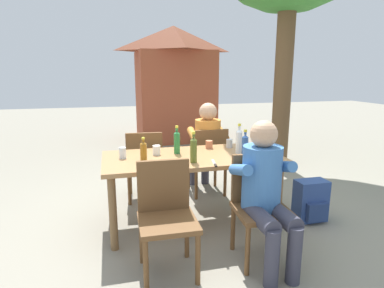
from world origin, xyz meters
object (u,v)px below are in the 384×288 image
(bottle_blue, at_px, (245,145))
(cup_glass, at_px, (123,153))
(table_knife, at_px, (215,164))
(chair_far_right, at_px, (208,158))
(brick_kiosk, at_px, (174,81))
(chair_near_left, at_px, (166,211))
(person_in_plaid_shirt, at_px, (266,187))
(bottle_amber, at_px, (143,150))
(backpack_by_near_side, at_px, (311,201))
(person_in_white_shirt, at_px, (206,143))
(bottle_green, at_px, (177,142))
(dining_table, at_px, (192,164))
(chair_far_left, at_px, (145,162))
(cup_white, at_px, (157,150))
(bottle_olive, at_px, (194,149))
(bottle_clear, at_px, (239,141))
(cup_terracotta, at_px, (209,144))
(cup_steel, at_px, (229,143))
(chair_near_right, at_px, (259,201))

(bottle_blue, relative_size, cup_glass, 2.57)
(bottle_blue, relative_size, table_knife, 1.15)
(chair_far_right, height_order, brick_kiosk, brick_kiosk)
(chair_near_left, distance_m, person_in_plaid_shirt, 0.81)
(person_in_plaid_shirt, relative_size, bottle_blue, 4.26)
(bottle_amber, bearing_deg, backpack_by_near_side, -6.62)
(person_in_white_shirt, bearing_deg, bottle_green, -126.69)
(dining_table, bearing_deg, bottle_amber, -173.59)
(chair_far_left, relative_size, cup_white, 9.14)
(bottle_amber, xyz_separation_m, brick_kiosk, (1.19, 4.49, 0.52))
(chair_near_left, distance_m, bottle_olive, 0.70)
(bottle_blue, bearing_deg, bottle_amber, 172.31)
(bottle_amber, xyz_separation_m, bottle_green, (0.36, 0.19, 0.03))
(bottle_amber, bearing_deg, person_in_plaid_shirt, -41.35)
(bottle_blue, bearing_deg, cup_white, 159.08)
(chair_far_right, xyz_separation_m, bottle_clear, (0.09, -0.75, 0.37))
(cup_white, height_order, brick_kiosk, brick_kiosk)
(cup_glass, bearing_deg, cup_terracotta, 11.79)
(bottle_blue, height_order, cup_terracotta, bottle_blue)
(person_in_plaid_shirt, bearing_deg, cup_steel, 85.12)
(cup_glass, bearing_deg, cup_white, 9.76)
(person_in_white_shirt, relative_size, cup_glass, 10.95)
(brick_kiosk, bearing_deg, cup_steel, -92.89)
(person_in_plaid_shirt, relative_size, bottle_olive, 4.06)
(table_knife, bearing_deg, bottle_green, 117.71)
(bottle_amber, xyz_separation_m, cup_white, (0.15, 0.18, -0.05))
(cup_steel, bearing_deg, table_knife, -121.71)
(chair_far_right, xyz_separation_m, person_in_white_shirt, (-0.00, 0.11, 0.17))
(bottle_amber, bearing_deg, person_in_white_shirt, 45.12)
(chair_near_left, xyz_separation_m, bottle_amber, (-0.09, 0.67, 0.33))
(bottle_green, relative_size, backpack_by_near_side, 0.66)
(cup_steel, distance_m, cup_white, 0.83)
(chair_near_right, distance_m, brick_kiosk, 5.24)
(cup_glass, bearing_deg, dining_table, -5.96)
(dining_table, relative_size, cup_terracotta, 20.59)
(bottle_clear, bearing_deg, dining_table, 176.71)
(bottle_amber, xyz_separation_m, backpack_by_near_side, (1.72, -0.20, -0.61))
(chair_far_right, bearing_deg, cup_terracotta, -106.52)
(backpack_by_near_side, bearing_deg, cup_white, 166.28)
(dining_table, distance_m, cup_terracotta, 0.40)
(brick_kiosk, bearing_deg, cup_white, -103.55)
(bottle_olive, xyz_separation_m, cup_glass, (-0.63, 0.31, -0.07))
(chair_near_left, relative_size, bottle_green, 3.01)
(chair_near_right, relative_size, cup_glass, 8.08)
(cup_steel, xyz_separation_m, cup_terracotta, (-0.23, 0.03, -0.00))
(backpack_by_near_side, bearing_deg, dining_table, 168.33)
(chair_near_left, distance_m, cup_glass, 0.89)
(person_in_white_shirt, height_order, bottle_green, person_in_white_shirt)
(person_in_white_shirt, xyz_separation_m, cup_white, (-0.73, -0.70, 0.12))
(person_in_plaid_shirt, distance_m, bottle_green, 1.11)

